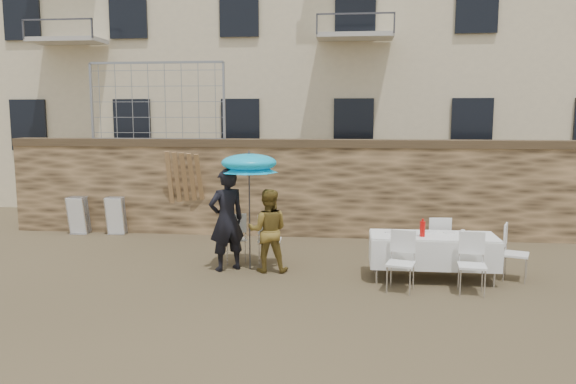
# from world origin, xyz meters

# --- Properties ---
(ground) EXTENTS (80.00, 80.00, 0.00)m
(ground) POSITION_xyz_m (0.00, 0.00, 0.00)
(ground) COLOR brown
(ground) RESTS_ON ground
(stone_wall) EXTENTS (13.00, 0.50, 2.20)m
(stone_wall) POSITION_xyz_m (0.00, 5.00, 1.10)
(stone_wall) COLOR brown
(stone_wall) RESTS_ON ground
(chain_link_fence) EXTENTS (3.20, 0.06, 1.80)m
(chain_link_fence) POSITION_xyz_m (-3.00, 5.00, 3.10)
(chain_link_fence) COLOR gray
(chain_link_fence) RESTS_ON stone_wall
(man_suit) EXTENTS (0.81, 0.76, 1.85)m
(man_suit) POSITION_xyz_m (-0.67, 1.86, 0.93)
(man_suit) COLOR black
(man_suit) RESTS_ON ground
(woman_dress) EXTENTS (0.77, 0.62, 1.49)m
(woman_dress) POSITION_xyz_m (0.08, 1.86, 0.75)
(woman_dress) COLOR #A58232
(woman_dress) RESTS_ON ground
(umbrella) EXTENTS (1.04, 1.04, 2.00)m
(umbrella) POSITION_xyz_m (-0.27, 1.96, 1.89)
(umbrella) COLOR #3F3F44
(umbrella) RESTS_ON ground
(couple_chair_left) EXTENTS (0.66, 0.66, 0.96)m
(couple_chair_left) POSITION_xyz_m (-0.67, 2.41, 0.48)
(couple_chair_left) COLOR white
(couple_chair_left) RESTS_ON ground
(couple_chair_right) EXTENTS (0.50, 0.50, 0.96)m
(couple_chair_right) POSITION_xyz_m (0.03, 2.41, 0.48)
(couple_chair_right) COLOR white
(couple_chair_right) RESTS_ON ground
(banquet_table) EXTENTS (2.10, 0.85, 0.78)m
(banquet_table) POSITION_xyz_m (2.94, 1.67, 0.73)
(banquet_table) COLOR white
(banquet_table) RESTS_ON ground
(soda_bottle) EXTENTS (0.09, 0.09, 0.26)m
(soda_bottle) POSITION_xyz_m (2.74, 1.52, 0.91)
(soda_bottle) COLOR red
(soda_bottle) RESTS_ON banquet_table
(table_chair_front_left) EXTENTS (0.59, 0.59, 0.96)m
(table_chair_front_left) POSITION_xyz_m (2.34, 0.92, 0.48)
(table_chair_front_left) COLOR white
(table_chair_front_left) RESTS_ON ground
(table_chair_front_right) EXTENTS (0.53, 0.53, 0.96)m
(table_chair_front_right) POSITION_xyz_m (3.44, 0.92, 0.48)
(table_chair_front_right) COLOR white
(table_chair_front_right) RESTS_ON ground
(table_chair_back) EXTENTS (0.51, 0.51, 0.96)m
(table_chair_back) POSITION_xyz_m (3.14, 2.47, 0.48)
(table_chair_back) COLOR white
(table_chair_back) RESTS_ON ground
(table_chair_side) EXTENTS (0.61, 0.61, 0.96)m
(table_chair_side) POSITION_xyz_m (4.34, 1.77, 0.48)
(table_chair_side) COLOR white
(table_chair_side) RESTS_ON ground
(chair_stack_left) EXTENTS (0.46, 0.40, 0.92)m
(chair_stack_left) POSITION_xyz_m (-4.82, 4.63, 0.46)
(chair_stack_left) COLOR white
(chair_stack_left) RESTS_ON ground
(chair_stack_right) EXTENTS (0.46, 0.32, 0.92)m
(chair_stack_right) POSITION_xyz_m (-3.92, 4.63, 0.46)
(chair_stack_right) COLOR white
(chair_stack_right) RESTS_ON ground
(wood_planks) EXTENTS (0.70, 0.20, 2.00)m
(wood_planks) POSITION_xyz_m (-2.32, 4.70, 1.00)
(wood_planks) COLOR #A37749
(wood_planks) RESTS_ON ground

